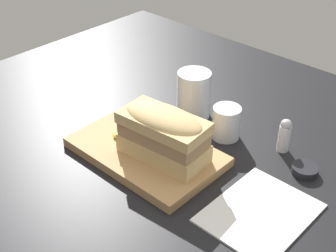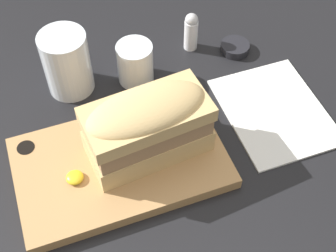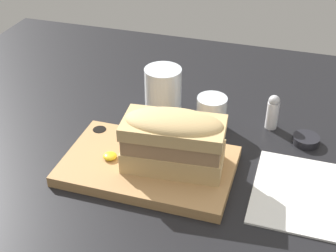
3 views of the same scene
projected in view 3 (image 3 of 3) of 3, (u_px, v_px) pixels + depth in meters
dining_table at (192, 177)px, 86.20cm from camera, size 142.80×119.76×2.00cm
serving_board at (148, 166)px, 85.76cm from camera, size 30.98×19.21×2.08cm
sandwich at (173, 139)px, 81.11cm from camera, size 18.37×10.29×10.81cm
mustard_dollop at (110, 156)px, 85.69cm from camera, size 2.53×2.53×1.01cm
water_glass at (163, 96)px, 99.41cm from camera, size 7.82×7.82×11.16cm
wine_glass at (212, 115)px, 95.92cm from camera, size 6.19×6.19×7.37cm
napkin at (299, 192)px, 80.99cm from camera, size 15.97×20.09×0.40cm
salt_shaker at (273, 111)px, 96.01cm from camera, size 2.49×2.49×7.60cm
condiment_dish at (306, 140)px, 92.98cm from camera, size 5.30×5.30×1.57cm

